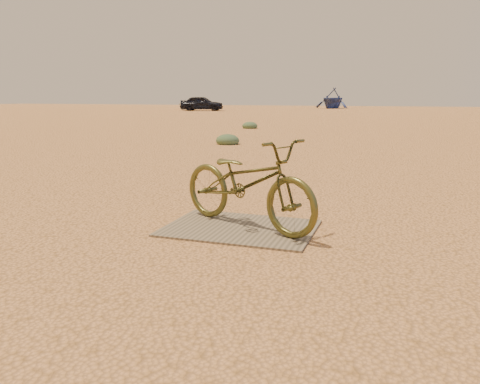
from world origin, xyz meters
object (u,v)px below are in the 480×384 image
(plywood_board, at_px, (240,228))
(boat_near_left, at_px, (191,104))
(bicycle, at_px, (247,182))
(boat_far_left, at_px, (333,98))
(car, at_px, (202,103))

(plywood_board, relative_size, boat_near_left, 0.34)
(bicycle, xyz_separation_m, boat_near_left, (-19.02, 39.87, -0.02))
(plywood_board, height_order, boat_far_left, boat_far_left)
(plywood_board, distance_m, boat_near_left, 44.20)
(plywood_board, height_order, car, car)
(plywood_board, xyz_separation_m, boat_near_left, (-18.96, 39.93, 0.47))
(car, bearing_deg, boat_near_left, 26.79)
(bicycle, bearing_deg, plywood_board, 158.92)
(plywood_board, bearing_deg, boat_near_left, 115.40)
(car, xyz_separation_m, boat_far_left, (10.35, 11.70, 0.44))
(plywood_board, bearing_deg, bicycle, 44.30)
(car, xyz_separation_m, boat_near_left, (-3.04, 4.10, -0.19))
(bicycle, bearing_deg, car, 48.67)
(bicycle, bearing_deg, boat_near_left, 50.11)
(plywood_board, relative_size, car, 0.40)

